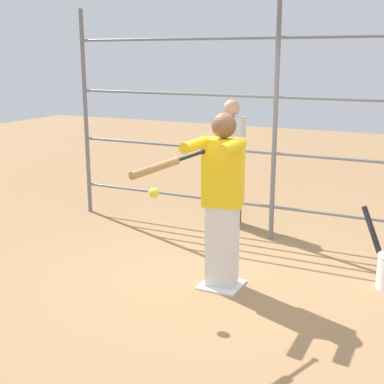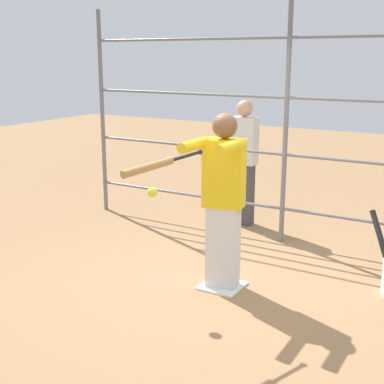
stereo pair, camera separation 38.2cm
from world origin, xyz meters
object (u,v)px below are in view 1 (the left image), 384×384
Objects in this scene: batter at (222,196)px; softball_in_flight at (154,193)px; baseball_bat_swinging at (161,166)px; bystander_behind_fence at (231,160)px.

batter is 18.16× the size of softball_in_flight.
baseball_bat_swinging reaches higher than softball_in_flight.
bystander_behind_fence is at bearing -83.85° from softball_in_flight.
baseball_bat_swinging is 3.06m from bystander_behind_fence.
softball_in_flight is 0.06× the size of bystander_behind_fence.
batter is 0.71m from softball_in_flight.
batter is 1.06m from baseball_bat_swinging.
softball_in_flight is at bearing -52.39° from baseball_bat_swinging.
baseball_bat_swinging is at bearing 81.88° from batter.
batter is at bearing -130.05° from softball_in_flight.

